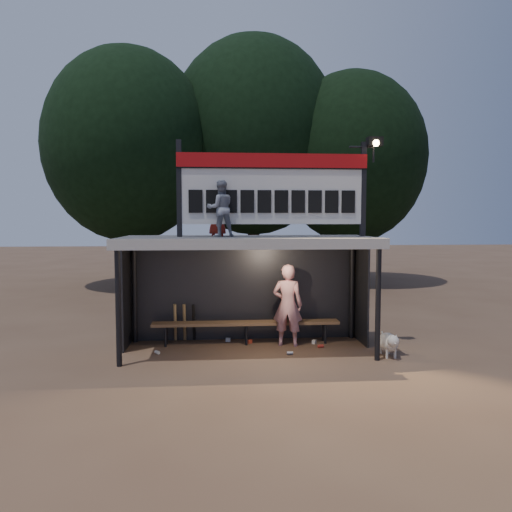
% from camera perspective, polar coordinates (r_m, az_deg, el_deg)
% --- Properties ---
extents(ground, '(80.00, 80.00, 0.00)m').
position_cam_1_polar(ground, '(10.33, -0.94, -10.74)').
color(ground, brown).
rests_on(ground, ground).
extents(player, '(0.72, 0.56, 1.73)m').
position_cam_1_polar(player, '(10.56, 3.63, -5.61)').
color(player, white).
rests_on(player, ground).
extents(child_a, '(0.61, 0.52, 1.11)m').
position_cam_1_polar(child_a, '(9.84, -4.09, 5.41)').
color(child_a, gray).
rests_on(child_a, dugout_shelter).
extents(child_b, '(0.47, 0.33, 0.92)m').
position_cam_1_polar(child_b, '(10.28, -4.42, 4.84)').
color(child_b, maroon).
rests_on(child_b, dugout_shelter).
extents(dugout_shelter, '(5.10, 2.08, 2.32)m').
position_cam_1_polar(dugout_shelter, '(10.26, -1.04, -0.37)').
color(dugout_shelter, '#404043').
rests_on(dugout_shelter, ground).
extents(scoreboard_assembly, '(4.10, 0.27, 1.99)m').
position_cam_1_polar(scoreboard_assembly, '(10.05, 2.24, 7.97)').
color(scoreboard_assembly, black).
rests_on(scoreboard_assembly, dugout_shelter).
extents(bench, '(4.00, 0.35, 0.48)m').
position_cam_1_polar(bench, '(10.77, -1.14, -7.75)').
color(bench, brown).
rests_on(bench, ground).
extents(tree_left, '(6.46, 6.46, 9.27)m').
position_cam_1_polar(tree_left, '(20.44, -14.38, 12.11)').
color(tree_left, black).
rests_on(tree_left, ground).
extents(tree_mid, '(7.22, 7.22, 10.36)m').
position_cam_1_polar(tree_mid, '(21.81, -0.27, 13.47)').
color(tree_mid, '#302115').
rests_on(tree_mid, ground).
extents(tree_right, '(6.08, 6.08, 8.72)m').
position_cam_1_polar(tree_right, '(21.37, 10.90, 10.94)').
color(tree_right, black).
rests_on(tree_right, ground).
extents(dog, '(0.36, 0.81, 0.49)m').
position_cam_1_polar(dog, '(10.17, 14.92, -9.51)').
color(dog, silver).
rests_on(dog, ground).
extents(bats, '(0.47, 0.33, 0.84)m').
position_cam_1_polar(bats, '(11.03, -8.18, -7.52)').
color(bats, '#A7824E').
rests_on(bats, ground).
extents(litter, '(3.46, 1.24, 0.08)m').
position_cam_1_polar(litter, '(10.58, 0.52, -10.18)').
color(litter, '#B1331E').
rests_on(litter, ground).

